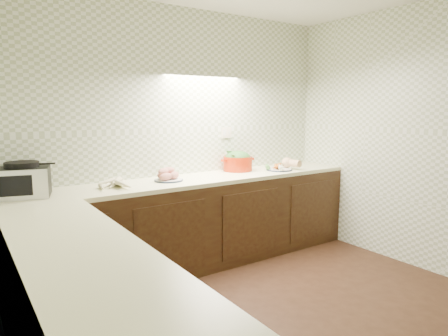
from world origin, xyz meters
TOP-DOWN VIEW (x-y plane):
  - room at (0.00, 0.00)m, footprint 3.60×3.60m
  - counter at (-0.68, 0.68)m, footprint 3.60×3.60m
  - toaster_oven at (-1.56, 1.54)m, footprint 0.46×0.39m
  - parsnip_pile at (-0.88, 1.44)m, footprint 0.34×0.32m
  - sweet_potato_plate at (-0.31, 1.53)m, footprint 0.28×0.28m
  - onion_bowl at (-0.28, 1.64)m, footprint 0.14×0.14m
  - dutch_oven at (0.61, 1.65)m, footprint 0.40×0.35m
  - veg_plate at (1.08, 1.43)m, footprint 0.37×0.30m

SIDE VIEW (x-z plane):
  - counter at x=-0.68m, z-range 0.00..0.90m
  - parsnip_pile at x=-0.88m, z-range 0.89..0.97m
  - onion_bowl at x=-0.28m, z-range 0.89..0.99m
  - sweet_potato_plate at x=-0.31m, z-range 0.88..1.01m
  - veg_plate at x=1.08m, z-range 0.88..1.02m
  - dutch_oven at x=0.61m, z-range 0.90..1.12m
  - toaster_oven at x=-1.56m, z-range 0.89..1.17m
  - room at x=0.00m, z-range 0.33..2.93m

